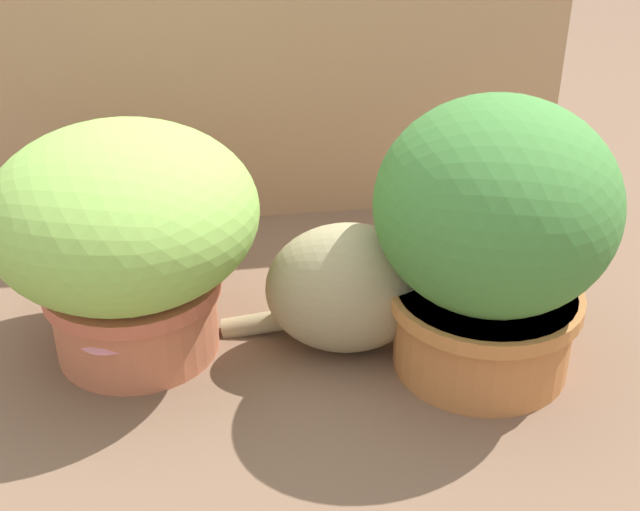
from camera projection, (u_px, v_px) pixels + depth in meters
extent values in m
plane|color=brown|center=(230.00, 382.00, 1.29)|extent=(6.00, 6.00, 0.00)
cube|color=tan|center=(276.00, 52.00, 1.64)|extent=(1.20, 0.03, 0.70)
cylinder|color=#C06A49|center=(136.00, 313.00, 1.34)|extent=(0.26, 0.26, 0.13)
cylinder|color=#C66249|center=(132.00, 284.00, 1.32)|extent=(0.28, 0.28, 0.02)
ellipsoid|color=#87B94E|center=(123.00, 213.00, 1.26)|extent=(0.41, 0.41, 0.27)
cylinder|color=#B46E3A|center=(482.00, 327.00, 1.30)|extent=(0.27, 0.27, 0.14)
cylinder|color=#B6723B|center=(486.00, 297.00, 1.28)|extent=(0.30, 0.30, 0.02)
ellipsoid|color=#3E7A35|center=(496.00, 206.00, 1.20)|extent=(0.36, 0.36, 0.32)
ellipsoid|color=#998C66|center=(347.00, 289.00, 1.33)|extent=(0.28, 0.20, 0.22)
ellipsoid|color=#CCC18D|center=(408.00, 294.00, 1.33)|extent=(0.08, 0.11, 0.11)
sphere|color=#998C66|center=(420.00, 223.00, 1.27)|extent=(0.12, 0.12, 0.11)
cone|color=#998C66|center=(420.00, 178.00, 1.27)|extent=(0.04, 0.04, 0.04)
cone|color=#998C66|center=(426.00, 195.00, 1.22)|extent=(0.04, 0.04, 0.04)
cylinder|color=#998C66|center=(275.00, 321.00, 1.40)|extent=(0.19, 0.06, 0.07)
cylinder|color=#EEE1CA|center=(114.00, 358.00, 1.28)|extent=(0.04, 0.04, 0.08)
cone|color=pink|center=(109.00, 325.00, 1.25)|extent=(0.10, 0.10, 0.04)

